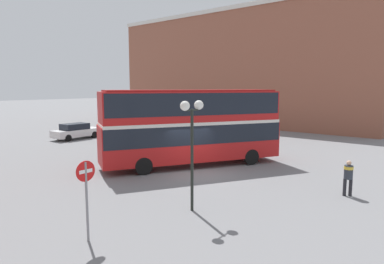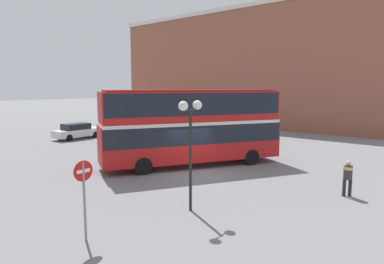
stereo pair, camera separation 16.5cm
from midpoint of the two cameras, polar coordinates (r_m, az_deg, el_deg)
The scene contains 7 objects.
ground_plane at distance 19.79m, azimuth 0.60°, elevation -6.92°, with size 240.00×240.00×0.00m, color slate.
building_row_right at distance 47.34m, azimuth 8.11°, elevation 10.40°, with size 8.63×36.66×14.74m.
double_decker_bus at distance 21.26m, azimuth -0.22°, elevation 1.56°, with size 11.09×7.63×4.76m.
pedestrian_foreground at distance 17.08m, azimuth 24.35°, elevation -6.45°, with size 0.55×0.55×1.64m.
parked_car_kerb_near at distance 34.48m, azimuth -18.88°, elevation 0.14°, with size 4.61×1.84×1.49m.
street_lamp_twin_globe at distance 13.32m, azimuth -0.35°, elevation 1.21°, with size 1.22×0.38×4.41m.
no_entry_sign at distance 11.46m, azimuth -17.62°, elevation -8.75°, with size 0.67×0.08×2.64m.
Camera 1 is at (-14.92, -12.03, 4.93)m, focal length 32.00 mm.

